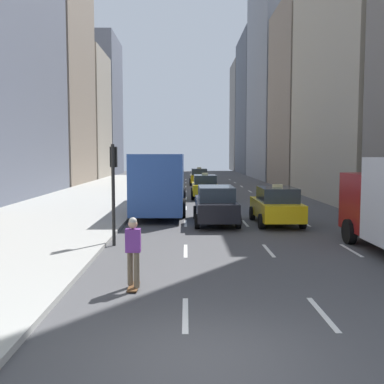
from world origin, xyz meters
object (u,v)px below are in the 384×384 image
(taxi_lead, at_px, (205,186))
(taxi_third, at_px, (199,177))
(city_bus, at_px, (161,179))
(sedan_black_near, at_px, (216,205))
(traffic_light_pole, at_px, (114,178))
(skateboarder, at_px, (133,250))
(taxi_second, at_px, (276,205))

(taxi_lead, xyz_separation_m, taxi_third, (0.00, 14.36, 0.00))
(taxi_lead, height_order, city_bus, city_bus)
(sedan_black_near, relative_size, traffic_light_pole, 1.34)
(sedan_black_near, bearing_deg, taxi_lead, 90.00)
(taxi_third, height_order, skateboarder, taxi_third)
(taxi_third, bearing_deg, taxi_second, -84.00)
(city_bus, distance_m, traffic_light_pole, 10.21)
(sedan_black_near, bearing_deg, skateboarder, -104.63)
(city_bus, relative_size, traffic_light_pole, 3.22)
(sedan_black_near, height_order, skateboarder, sedan_black_near)
(sedan_black_near, distance_m, city_bus, 5.97)
(taxi_lead, xyz_separation_m, traffic_light_pole, (-3.95, -16.98, 1.53))
(taxi_lead, relative_size, skateboarder, 2.52)
(taxi_second, distance_m, taxi_third, 26.79)
(taxi_lead, distance_m, traffic_light_pole, 17.50)
(city_bus, xyz_separation_m, traffic_light_pole, (-1.14, -10.12, 0.62))
(traffic_light_pole, bearing_deg, taxi_lead, 76.90)
(taxi_lead, bearing_deg, city_bus, -112.31)
(taxi_lead, relative_size, city_bus, 0.38)
(taxi_second, xyz_separation_m, sedan_black_near, (-2.80, 0.23, 0.02))
(skateboarder, bearing_deg, taxi_lead, 83.18)
(city_bus, distance_m, skateboarder, 15.39)
(city_bus, bearing_deg, sedan_black_near, -61.57)
(skateboarder, relative_size, traffic_light_pole, 0.48)
(taxi_third, height_order, sedan_black_near, taxi_third)
(taxi_third, relative_size, traffic_light_pole, 1.22)
(taxi_lead, bearing_deg, skateboarder, -96.82)
(taxi_lead, distance_m, sedan_black_near, 12.05)
(taxi_lead, height_order, taxi_second, same)
(taxi_lead, height_order, taxi_third, same)
(taxi_lead, height_order, sedan_black_near, taxi_lead)
(taxi_second, bearing_deg, taxi_lead, 102.85)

